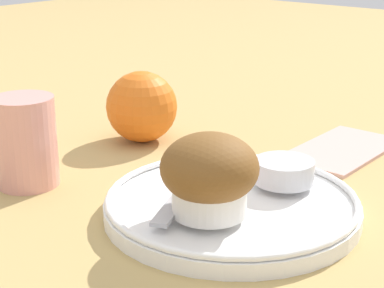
{
  "coord_description": "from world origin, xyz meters",
  "views": [
    {
      "loc": [
        -0.43,
        -0.33,
        0.25
      ],
      "look_at": [
        0.01,
        0.03,
        0.06
      ],
      "focal_mm": 60.0,
      "sensor_mm": 36.0,
      "label": 1
    }
  ],
  "objects": [
    {
      "name": "ground_plane",
      "position": [
        0.0,
        0.0,
        0.0
      ],
      "size": [
        3.0,
        3.0,
        0.0
      ],
      "primitive_type": "plane",
      "color": "tan"
    },
    {
      "name": "butter_knife",
      "position": [
        -0.0,
        0.03,
        0.02
      ],
      "size": [
        0.19,
        0.09,
        0.0
      ],
      "rotation": [
        0.0,
        0.0,
        0.41
      ],
      "color": "#B7B7BC",
      "rests_on": "plate"
    },
    {
      "name": "orange_fruit",
      "position": [
        0.1,
        0.19,
        0.04
      ],
      "size": [
        0.09,
        0.09,
        0.09
      ],
      "color": "orange",
      "rests_on": "ground_plane"
    },
    {
      "name": "muffin",
      "position": [
        -0.04,
        -0.03,
        0.05
      ],
      "size": [
        0.08,
        0.08,
        0.07
      ],
      "color": "silver",
      "rests_on": "plate"
    },
    {
      "name": "juice_glass",
      "position": [
        -0.07,
        0.18,
        0.05
      ],
      "size": [
        0.06,
        0.06,
        0.09
      ],
      "color": "#E5998C",
      "rests_on": "ground_plane"
    },
    {
      "name": "plate",
      "position": [
        -0.0,
        -0.02,
        0.01
      ],
      "size": [
        0.23,
        0.23,
        0.02
      ],
      "color": "white",
      "rests_on": "ground_plane"
    },
    {
      "name": "berry_pair",
      "position": [
        -0.02,
        0.01,
        0.03
      ],
      "size": [
        0.03,
        0.01,
        0.01
      ],
      "color": "maroon",
      "rests_on": "plate"
    },
    {
      "name": "folded_napkin",
      "position": [
        0.22,
        -0.01,
        0.0
      ],
      "size": [
        0.16,
        0.09,
        0.01
      ],
      "color": "#D19E93",
      "rests_on": "ground_plane"
    },
    {
      "name": "cream_ramekin",
      "position": [
        0.06,
        -0.04,
        0.03
      ],
      "size": [
        0.06,
        0.06,
        0.02
      ],
      "color": "silver",
      "rests_on": "plate"
    }
  ]
}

